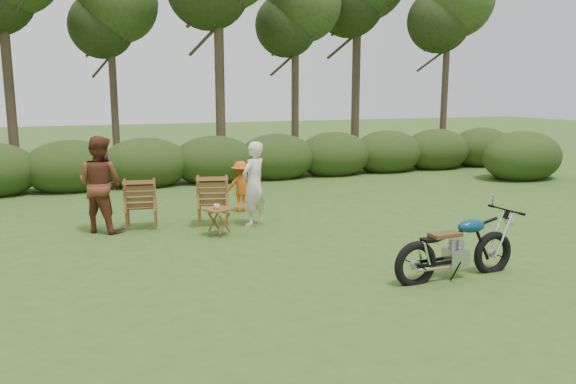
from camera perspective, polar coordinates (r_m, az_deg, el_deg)
name	(u,v)px	position (r m, az deg, el deg)	size (l,w,h in m)	color
ground	(362,268)	(8.80, 7.54, -7.68)	(80.00, 80.00, 0.00)	#324E1A
tree_line	(221,54)	(17.67, -6.77, 13.80)	(22.52, 11.62, 8.14)	#35291C
motorcycle	(454,277)	(8.68, 16.53, -8.30)	(1.97, 0.75, 1.12)	#0B5B90
lawn_chair_right	(213,223)	(11.69, -7.58, -3.18)	(0.71, 0.71, 1.03)	brown
lawn_chair_left	(142,227)	(11.65, -14.60, -3.47)	(0.70, 0.70, 1.01)	#5A2916
side_table	(219,222)	(10.66, -7.01, -3.05)	(0.50, 0.42, 0.52)	brown
cup	(217,206)	(10.58, -7.25, -1.46)	(0.12, 0.12, 0.09)	beige
adult_a	(254,225)	(11.48, -3.46, -3.35)	(0.62, 0.41, 1.70)	beige
adult_b	(103,231)	(11.53, -18.29, -3.81)	(0.90, 0.70, 1.86)	brown
child	(241,211)	(12.78, -4.78, -1.97)	(0.74, 0.43, 1.15)	#C85212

